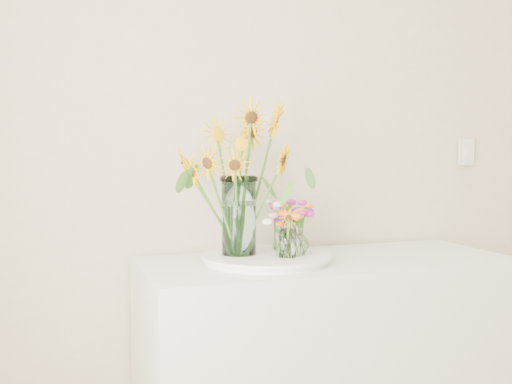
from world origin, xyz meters
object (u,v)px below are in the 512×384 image
at_px(counter, 327,375).
at_px(small_vase_a, 288,244).
at_px(tray, 266,259).
at_px(small_vase_c, 283,236).
at_px(small_vase_b, 296,237).
at_px(mason_jar, 239,216).

bearing_deg(counter, small_vase_a, -159.34).
bearing_deg(tray, counter, -1.57).
xyz_separation_m(tray, small_vase_c, (0.10, 0.08, 0.07)).
relative_size(counter, small_vase_b, 10.39).
bearing_deg(tray, small_vase_b, -16.69).
distance_m(tray, small_vase_c, 0.14).
height_order(small_vase_b, small_vase_c, small_vase_b).
relative_size(mason_jar, small_vase_a, 2.76).
height_order(small_vase_a, small_vase_b, small_vase_b).
height_order(tray, small_vase_a, small_vase_a).
xyz_separation_m(tray, small_vase_a, (0.05, -0.08, 0.07)).
height_order(counter, small_vase_b, small_vase_b).
xyz_separation_m(tray, mason_jar, (-0.09, 0.03, 0.16)).
height_order(mason_jar, small_vase_a, mason_jar).
bearing_deg(small_vase_a, mason_jar, 142.00).
bearing_deg(small_vase_c, counter, -30.15).
distance_m(small_vase_b, small_vase_c, 0.11).
relative_size(mason_jar, small_vase_b, 2.19).
height_order(mason_jar, small_vase_b, mason_jar).
bearing_deg(counter, mason_jar, 173.16).
xyz_separation_m(counter, small_vase_b, (-0.14, -0.02, 0.54)).
distance_m(counter, small_vase_c, 0.56).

